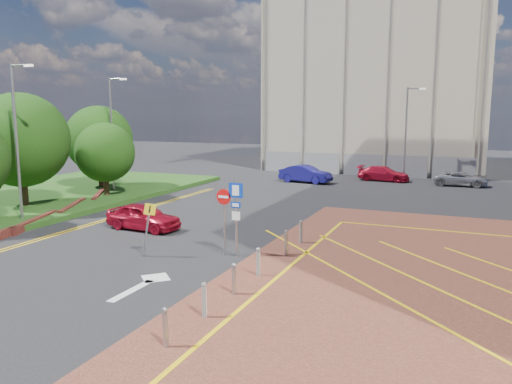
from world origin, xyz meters
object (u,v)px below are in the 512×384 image
Objects in this scene: tree_d at (99,139)px; lamp_left_far at (112,130)px; warning_sign at (148,223)px; car_blue_back at (306,174)px; car_red_left at (143,217)px; tree_b at (21,140)px; lamp_back at (407,130)px; sign_cluster at (232,209)px; tree_c at (105,153)px; car_red_back at (383,174)px; car_silver_back at (460,179)px; lamp_left_near at (17,136)px.

tree_d is 2.44m from lamp_left_far.
car_blue_back is (-0.74, 23.74, -0.70)m from warning_sign.
car_blue_back reaches higher than car_red_left.
tree_b is 22.12m from car_blue_back.
tree_b is at bearing 154.93° from car_blue_back.
lamp_back is 2.50× the size of sign_cluster.
warning_sign is (12.74, -5.49, -2.81)m from tree_b.
car_red_left is (7.65, -6.51, -2.52)m from tree_c.
car_red_back is (18.92, 13.87, -3.23)m from tree_d.
tree_b is 28.50m from car_red_back.
car_silver_back is (24.13, 21.21, -3.66)m from tree_b.
car_red_left is 26.94m from car_silver_back.
car_blue_back is at bearing 126.50° from car_red_back.
car_silver_back is (22.13, 16.21, -2.61)m from tree_c.
tree_d is at bearing 154.32° from lamp_left_far.
tree_d is (-1.00, 8.00, -0.37)m from tree_b.
sign_cluster is (-3.78, -27.02, -2.41)m from lamp_back.
tree_d is 20.74m from sign_cluster.
lamp_back reaches higher than sign_cluster.
sign_cluster is at bearing 161.10° from car_silver_back.
lamp_left_near is 3.55× the size of warning_sign.
lamp_back is at bearing 36.09° from tree_d.
tree_c is at bearing -65.29° from lamp_left_far.
tree_d is at bearing 135.53° from warning_sign.
lamp_back is 29.45m from warning_sign.
tree_b is 8.07m from tree_d.
lamp_back reaches higher than car_silver_back.
car_red_left reaches higher than car_red_back.
lamp_left_far is 1.00× the size of lamp_back.
tree_b is at bearing 85.20° from car_red_left.
tree_b reaches higher than sign_cluster.
sign_cluster is (15.80, -4.02, -2.28)m from tree_b.
tree_d is 1.38× the size of car_red_back.
sign_cluster is at bearing 25.77° from warning_sign.
car_red_back is at bearing 79.28° from warning_sign.
lamp_back is 1.92× the size of car_silver_back.
lamp_back is 1.80× the size of car_blue_back.
lamp_left_near is 2.50× the size of sign_cluster.
lamp_left_far reaches higher than tree_d.
tree_c reaches higher than car_blue_back.
car_blue_back is (12.00, 18.25, -3.50)m from tree_b.
lamp_left_far is at bearing 121.04° from car_silver_back.
car_red_left is at bearing 127.83° from warning_sign.
lamp_left_near is (4.08, -11.00, 0.79)m from tree_d.
car_silver_back is (12.13, 2.96, -0.15)m from car_blue_back.
lamp_left_near is at bearing -122.40° from lamp_back.
lamp_left_near is 1.80× the size of car_blue_back.
tree_b is 1.62× the size of car_silver_back.
car_red_left is at bearing -44.79° from lamp_left_far.
lamp_back is at bearing 49.59° from tree_b.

